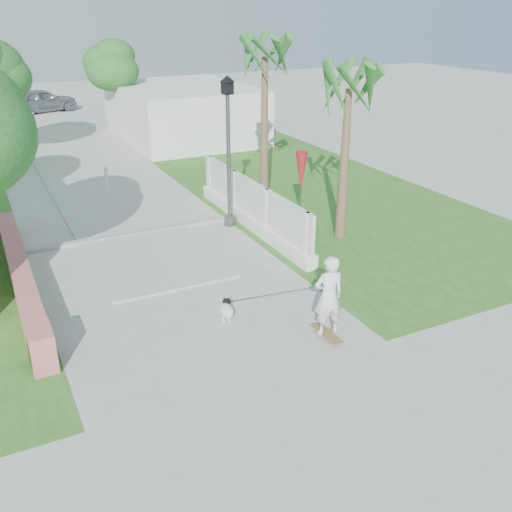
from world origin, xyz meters
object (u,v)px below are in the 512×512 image
parked_car (41,101)px  street_lamp (228,147)px  bollard (107,181)px  dog (226,309)px  patio_umbrella (301,172)px  skateboarder (278,295)px

parked_car → street_lamp: bearing=166.5°
bollard → parked_car: bearing=89.0°
bollard → parked_car: parked_car is taller
dog → parked_car: bearing=114.7°
street_lamp → dog: 6.15m
street_lamp → bollard: street_lamp is taller
bollard → patio_umbrella: 7.25m
street_lamp → parked_car: size_ratio=1.02×
bollard → dog: size_ratio=1.88×
bollard → skateboarder: skateboarder is taller
bollard → skateboarder: 10.62m
bollard → skateboarder: bearing=-84.2°
street_lamp → skateboarder: street_lamp is taller
street_lamp → parked_car: bearing=95.7°
bollard → street_lamp: bearing=-59.0°
skateboarder → bollard: bearing=-76.6°
patio_umbrella → parked_car: patio_umbrella is taller
parked_car → bollard: bearing=159.8°
street_lamp → dog: (-2.42, -5.21, -2.20)m
bollard → skateboarder: size_ratio=0.48×
skateboarder → dog: (-0.78, 0.86, -0.56)m
bollard → skateboarder: (1.07, -10.57, 0.20)m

